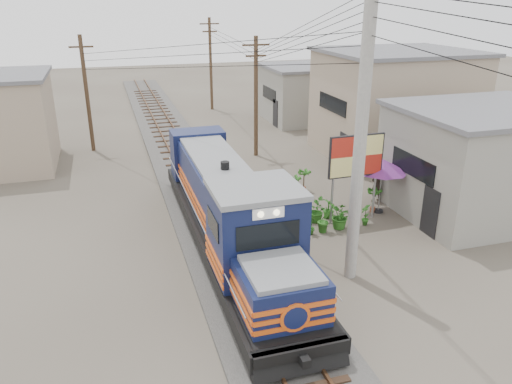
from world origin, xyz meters
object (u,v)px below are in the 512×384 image
object	(u,v)px
market_umbrella	(382,166)
vendor	(377,184)
locomotive	(229,211)
billboard	(356,158)

from	to	relation	value
market_umbrella	vendor	xyz separation A→B (m)	(0.52, 1.17, -1.34)
market_umbrella	vendor	distance (m)	1.85
locomotive	vendor	xyz separation A→B (m)	(7.77, 2.71, -0.77)
billboard	vendor	size ratio (longest dim) A/B	2.23
billboard	market_umbrella	xyz separation A→B (m)	(1.54, 0.44, -0.62)
vendor	market_umbrella	bearing A→B (deg)	53.60
billboard	market_umbrella	distance (m)	1.72
billboard	market_umbrella	bearing A→B (deg)	14.75
billboard	locomotive	bearing A→B (deg)	-170.37
market_umbrella	vendor	bearing A→B (deg)	65.90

